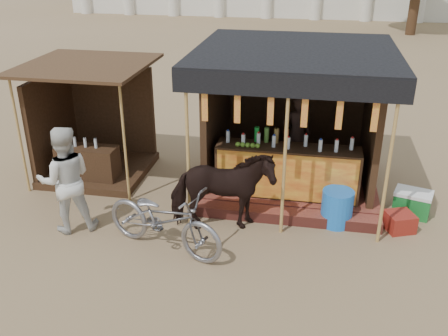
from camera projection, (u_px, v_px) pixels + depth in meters
name	position (u px, v px, depth m)	size (l,w,h in m)	color
ground	(204.00, 281.00, 7.33)	(120.00, 120.00, 0.00)	#846B4C
main_stall	(291.00, 138.00, 9.73)	(3.60, 3.61, 2.78)	brown
secondary_stall	(89.00, 135.00, 10.39)	(2.40, 2.40, 2.38)	#3B2315
cow	(222.00, 192.00, 8.33)	(0.79, 1.73, 1.46)	black
motorbike	(164.00, 219.00, 7.85)	(0.74, 2.12, 1.12)	gray
bystander	(65.00, 180.00, 8.26)	(0.91, 0.71, 1.87)	silver
blue_barrel	(337.00, 208.00, 8.66)	(0.54, 0.54, 0.64)	blue
red_crate	(399.00, 222.00, 8.54)	(0.44, 0.42, 0.32)	maroon
cooler	(412.00, 203.00, 9.00)	(0.74, 0.60, 0.46)	#19722B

